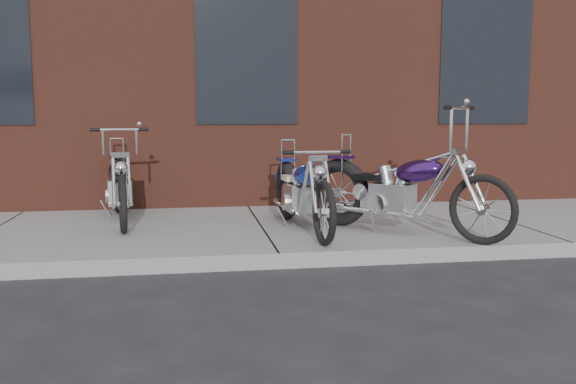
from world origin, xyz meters
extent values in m
plane|color=black|center=(0.00, 0.00, 0.00)|extent=(120.00, 120.00, 0.00)
cube|color=slate|center=(0.00, 1.50, 0.07)|extent=(22.00, 3.00, 0.15)
torus|color=black|center=(1.01, 1.21, 0.54)|extent=(0.63, 0.68, 0.78)
torus|color=black|center=(2.15, -0.05, 0.50)|extent=(0.53, 0.57, 0.70)
cube|color=#ACB1B7|center=(1.48, 0.70, 0.53)|extent=(0.52, 0.52, 0.32)
ellipsoid|color=#38175B|center=(1.68, 0.47, 0.84)|extent=(0.61, 0.63, 0.33)
cube|color=black|center=(1.29, 0.90, 0.75)|extent=(0.40, 0.40, 0.06)
cylinder|color=silver|center=(2.06, 0.05, 0.79)|extent=(0.24, 0.26, 0.58)
cylinder|color=silver|center=(1.97, 0.15, 1.50)|extent=(0.46, 0.42, 0.03)
cylinder|color=silver|center=(1.07, 1.15, 0.95)|extent=(0.03, 0.03, 0.52)
cylinder|color=silver|center=(1.41, 0.96, 0.39)|extent=(0.69, 0.76, 0.05)
torus|color=black|center=(0.38, 1.70, 0.51)|extent=(0.20, 0.73, 0.72)
torus|color=black|center=(0.50, 0.13, 0.48)|extent=(0.12, 0.65, 0.65)
cube|color=#ACB1B7|center=(0.43, 1.06, 0.50)|extent=(0.31, 0.42, 0.30)
ellipsoid|color=blue|center=(0.45, 0.78, 0.79)|extent=(0.30, 0.57, 0.31)
cube|color=beige|center=(0.41, 1.32, 0.70)|extent=(0.26, 0.30, 0.06)
cylinder|color=silver|center=(0.49, 0.26, 0.74)|extent=(0.06, 0.29, 0.54)
cylinder|color=silver|center=(0.48, 0.38, 1.06)|extent=(0.55, 0.07, 0.03)
cylinder|color=silver|center=(0.38, 1.62, 0.89)|extent=(0.02, 0.02, 0.48)
cylinder|color=silver|center=(0.53, 1.29, 0.37)|extent=(0.12, 0.90, 0.05)
torus|color=black|center=(-1.72, 2.63, 0.51)|extent=(0.24, 0.73, 0.72)
torus|color=black|center=(-1.51, 1.08, 0.47)|extent=(0.16, 0.65, 0.65)
cube|color=#ACB1B7|center=(-1.63, 2.00, 0.50)|extent=(0.33, 0.43, 0.30)
ellipsoid|color=black|center=(-1.60, 1.72, 0.79)|extent=(0.33, 0.58, 0.31)
cube|color=black|center=(-1.67, 2.25, 0.70)|extent=(0.28, 0.31, 0.06)
cylinder|color=silver|center=(-1.52, 1.20, 0.73)|extent=(0.08, 0.29, 0.54)
cylinder|color=silver|center=(-1.54, 1.33, 1.27)|extent=(0.55, 0.11, 0.03)
cylinder|color=silver|center=(-1.71, 2.55, 0.89)|extent=(0.02, 0.02, 0.48)
cylinder|color=silver|center=(-1.55, 2.23, 0.37)|extent=(0.17, 0.89, 0.05)
camera|label=1|loc=(-0.81, -5.48, 1.42)|focal=38.00mm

